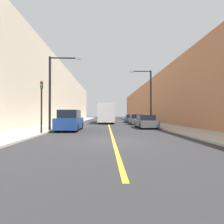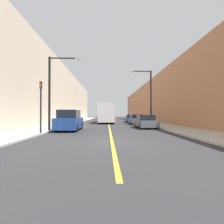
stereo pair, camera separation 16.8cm
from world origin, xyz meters
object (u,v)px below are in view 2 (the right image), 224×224
street_lamp_left (53,87)px  street_lamp_right (149,93)px  parked_suv_left (70,121)px  car_right_far (130,119)px  traffic_light (41,105)px  bus (106,113)px  car_right_near (145,122)px  car_right_mid (136,120)px

street_lamp_left → street_lamp_right: 12.25m
street_lamp_left → street_lamp_right: (10.23, 6.73, 0.28)m
parked_suv_left → car_right_far: 17.89m
traffic_light → car_right_far: bearing=63.8°
bus → traffic_light: (-4.94, -18.02, 0.50)m
parked_suv_left → street_lamp_left: bearing=-148.7°
car_right_near → traffic_light: bearing=-147.6°
parked_suv_left → car_right_far: bearing=63.8°
parked_suv_left → car_right_far: parked_suv_left is taller
street_lamp_left → bus: bearing=73.3°
bus → street_lamp_right: (5.49, -9.02, 2.47)m
street_lamp_right → traffic_light: bearing=-139.2°
car_right_near → street_lamp_right: bearing=69.7°
car_right_near → street_lamp_left: bearing=-158.3°
car_right_mid → car_right_far: size_ratio=0.95×
bus → parked_suv_left: 15.36m
car_right_near → traffic_light: traffic_light is taller
car_right_far → parked_suv_left: bearing=-116.2°
car_right_near → street_lamp_left: street_lamp_left is taller
street_lamp_left → street_lamp_right: street_lamp_right is taller
bus → car_right_near: bus is taller
car_right_far → traffic_light: (-9.42, -19.13, 1.59)m
parked_suv_left → car_right_near: parked_suv_left is taller
bus → parked_suv_left: (-3.41, -14.95, -0.86)m
car_right_far → street_lamp_right: size_ratio=0.63×
traffic_light → bus: bearing=74.7°
street_lamp_left → traffic_light: street_lamp_left is taller
car_right_mid → car_right_near: bearing=-90.9°
car_right_far → street_lamp_left: street_lamp_left is taller
bus → car_right_far: 4.75m
street_lamp_right → street_lamp_left: bearing=-146.7°
parked_suv_left → street_lamp_right: (8.90, 5.92, 3.33)m
parked_suv_left → car_right_mid: size_ratio=1.10×
car_right_mid → street_lamp_right: 5.27m
bus → street_lamp_left: (-4.74, -15.76, 2.18)m
car_right_mid → traffic_light: 15.92m
car_right_near → bus: bearing=109.7°
street_lamp_right → car_right_mid: bearing=105.5°
parked_suv_left → street_lamp_left: 3.41m
parked_suv_left → street_lamp_left: (-1.33, -0.81, 3.04)m
car_right_near → car_right_far: bearing=89.4°
car_right_near → traffic_light: 11.10m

